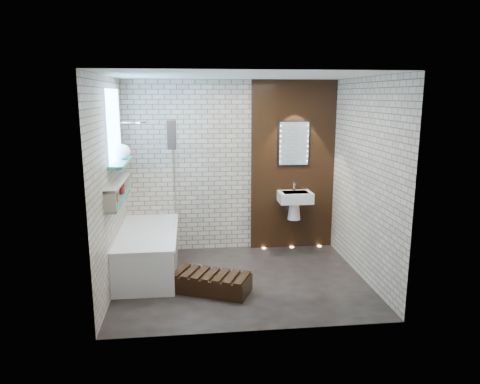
{
  "coord_description": "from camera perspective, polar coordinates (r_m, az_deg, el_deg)",
  "views": [
    {
      "loc": [
        -0.64,
        -5.48,
        2.37
      ],
      "look_at": [
        0.0,
        0.15,
        1.15
      ],
      "focal_mm": 33.7,
      "sensor_mm": 36.0,
      "label": 1
    }
  ],
  "objects": [
    {
      "name": "niche_bottles",
      "position": [
        5.85,
        -15.09,
        -0.2
      ],
      "size": [
        0.06,
        0.81,
        0.14
      ],
      "color": "maroon",
      "rests_on": "display_niche"
    },
    {
      "name": "sill_vases",
      "position": [
        6.1,
        -14.6,
        4.96
      ],
      "size": [
        0.19,
        0.19,
        0.19
      ],
      "color": "white",
      "rests_on": "clerestory_window"
    },
    {
      "name": "ground",
      "position": [
        6.0,
        0.16,
        -11.1
      ],
      "size": [
        3.2,
        3.2,
        0.0
      ],
      "primitive_type": "plane",
      "color": "black",
      "rests_on": "ground"
    },
    {
      "name": "floor_uplights",
      "position": [
        7.26,
        6.58,
        -6.94
      ],
      "size": [
        0.96,
        0.06,
        0.01
      ],
      "color": "#FFD899",
      "rests_on": "ground"
    },
    {
      "name": "display_niche",
      "position": [
        5.82,
        -15.15,
        0.12
      ],
      "size": [
        0.14,
        1.3,
        0.26
      ],
      "color": "teal",
      "rests_on": "room_shell"
    },
    {
      "name": "bath_screen",
      "position": [
        6.46,
        -8.44,
        2.32
      ],
      "size": [
        0.01,
        0.78,
        1.4
      ],
      "primitive_type": "cube",
      "color": "white",
      "rests_on": "bathtub"
    },
    {
      "name": "towel",
      "position": [
        6.23,
        -8.65,
        7.23
      ],
      "size": [
        0.11,
        0.29,
        0.38
      ],
      "primitive_type": "cube",
      "color": "black",
      "rests_on": "bath_screen"
    },
    {
      "name": "bathtub",
      "position": [
        6.31,
        -11.53,
        -7.34
      ],
      "size": [
        0.79,
        1.74,
        0.7
      ],
      "color": "white",
      "rests_on": "ground"
    },
    {
      "name": "shower_head",
      "position": [
        6.47,
        -12.47,
        8.6
      ],
      "size": [
        0.18,
        0.18,
        0.02
      ],
      "primitive_type": "cylinder",
      "color": "silver",
      "rests_on": "room_shell"
    },
    {
      "name": "led_mirror",
      "position": [
        6.93,
        6.85,
        6.11
      ],
      "size": [
        0.5,
        0.02,
        0.7
      ],
      "color": "black",
      "rests_on": "walnut_panel"
    },
    {
      "name": "walnut_step",
      "position": [
        5.66,
        -3.7,
        -11.48
      ],
      "size": [
        1.03,
        0.77,
        0.21
      ],
      "primitive_type": "cube",
      "rotation": [
        0.0,
        0.0,
        -0.42
      ],
      "color": "black",
      "rests_on": "ground"
    },
    {
      "name": "clerestory_window",
      "position": [
        5.92,
        -15.62,
        7.17
      ],
      "size": [
        0.18,
        1.0,
        0.94
      ],
      "color": "#7FADE0",
      "rests_on": "room_shell"
    },
    {
      "name": "walnut_panel",
      "position": [
        7.01,
        6.7,
        3.3
      ],
      "size": [
        1.3,
        0.06,
        2.6
      ],
      "primitive_type": "cube",
      "color": "black",
      "rests_on": "ground"
    },
    {
      "name": "room_shell",
      "position": [
        5.62,
        0.17,
        1.18
      ],
      "size": [
        3.24,
        3.2,
        2.6
      ],
      "color": "#AEA28A",
      "rests_on": "ground"
    },
    {
      "name": "washbasin",
      "position": [
        6.93,
        6.96,
        -1.13
      ],
      "size": [
        0.5,
        0.36,
        0.58
      ],
      "color": "white",
      "rests_on": "walnut_panel"
    }
  ]
}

